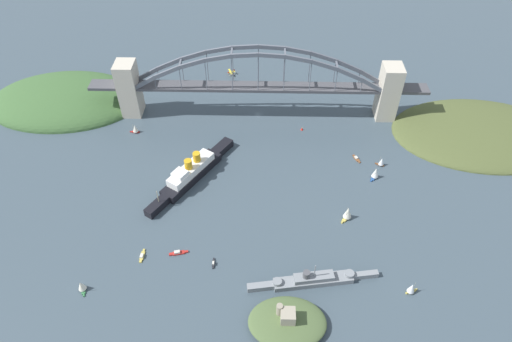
# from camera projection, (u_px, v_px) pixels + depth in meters

# --- Properties ---
(ground_plane) EXTENTS (1400.00, 1400.00, 0.00)m
(ground_plane) POSITION_uv_depth(u_px,v_px,m) (258.00, 114.00, 394.72)
(ground_plane) COLOR #3D4C56
(harbor_arch_bridge) EXTENTS (279.03, 19.02, 62.17)m
(harbor_arch_bridge) POSITION_uv_depth(u_px,v_px,m) (258.00, 88.00, 376.49)
(harbor_arch_bridge) COLOR beige
(harbor_arch_bridge) RESTS_ON ground
(headland_west_shore) EXTENTS (145.20, 97.63, 16.73)m
(headland_west_shore) POSITION_uv_depth(u_px,v_px,m) (482.00, 133.00, 375.53)
(headland_west_shore) COLOR #4C562D
(headland_west_shore) RESTS_ON ground
(headland_east_shore) EXTENTS (134.24, 92.67, 28.86)m
(headland_east_shore) POSITION_uv_depth(u_px,v_px,m) (68.00, 101.00, 408.91)
(headland_east_shore) COLOR #3D6033
(headland_east_shore) RESTS_ON ground
(ocean_liner) EXTENTS (56.45, 82.49, 19.04)m
(ocean_liner) POSITION_uv_depth(u_px,v_px,m) (192.00, 172.00, 333.90)
(ocean_liner) COLOR black
(ocean_liner) RESTS_ON ground
(naval_cruiser) EXTENTS (79.11, 15.72, 17.27)m
(naval_cruiser) POSITION_uv_depth(u_px,v_px,m) (312.00, 280.00, 270.81)
(naval_cruiser) COLOR gray
(naval_cruiser) RESTS_ON ground
(fort_island_mid_harbor) EXTENTS (43.52, 32.12, 14.85)m
(fort_island_mid_harbor) POSITION_uv_depth(u_px,v_px,m) (287.00, 322.00, 250.48)
(fort_island_mid_harbor) COLOR #4C6038
(fort_island_mid_harbor) RESTS_ON ground
(seaplane_taxiing_near_bridge) EXTENTS (7.44, 9.75, 4.87)m
(seaplane_taxiing_near_bridge) POSITION_uv_depth(u_px,v_px,m) (231.00, 73.00, 439.30)
(seaplane_taxiing_near_bridge) COLOR #B7B7B2
(seaplane_taxiing_near_bridge) RESTS_ON ground
(small_boat_0) EXTENTS (6.08, 8.27, 8.65)m
(small_boat_0) POSITION_uv_depth(u_px,v_px,m) (81.00, 286.00, 266.70)
(small_boat_0) COLOR #2D6B3D
(small_boat_0) RESTS_ON ground
(small_boat_1) EXTENTS (7.42, 8.35, 10.37)m
(small_boat_1) POSITION_uv_depth(u_px,v_px,m) (375.00, 173.00, 334.49)
(small_boat_1) COLOR #234C8C
(small_boat_1) RESTS_ON ground
(small_boat_2) EXTENTS (7.96, 4.53, 8.44)m
(small_boat_2) POSITION_uv_depth(u_px,v_px,m) (135.00, 129.00, 373.58)
(small_boat_2) COLOR #B2231E
(small_boat_2) RESTS_ON ground
(small_boat_3) EXTENTS (12.12, 4.34, 2.35)m
(small_boat_3) POSITION_uv_depth(u_px,v_px,m) (178.00, 253.00, 287.69)
(small_boat_3) COLOR #B2231E
(small_boat_3) RESTS_ON ground
(small_boat_4) EXTENTS (7.60, 5.63, 9.37)m
(small_boat_4) POSITION_uv_depth(u_px,v_px,m) (412.00, 288.00, 265.15)
(small_boat_4) COLOR gold
(small_boat_4) RESTS_ON ground
(small_boat_5) EXTENTS (1.59, 7.70, 2.24)m
(small_boat_5) POSITION_uv_depth(u_px,v_px,m) (213.00, 263.00, 281.97)
(small_boat_5) COLOR black
(small_boat_5) RESTS_ON ground
(small_boat_6) EXTENTS (2.58, 10.38, 2.10)m
(small_boat_6) POSITION_uv_depth(u_px,v_px,m) (142.00, 256.00, 286.04)
(small_boat_6) COLOR gold
(small_boat_6) RESTS_ON ground
(small_boat_7) EXTENTS (8.42, 9.13, 11.80)m
(small_boat_7) POSITION_uv_depth(u_px,v_px,m) (348.00, 213.00, 305.63)
(small_boat_7) COLOR gold
(small_boat_7) RESTS_ON ground
(small_boat_8) EXTENTS (5.36, 9.51, 1.78)m
(small_boat_8) POSITION_uv_depth(u_px,v_px,m) (356.00, 158.00, 352.12)
(small_boat_8) COLOR brown
(small_boat_8) RESTS_ON ground
(small_boat_9) EXTENTS (6.81, 5.19, 8.23)m
(small_boat_9) POSITION_uv_depth(u_px,v_px,m) (381.00, 162.00, 344.72)
(small_boat_9) COLOR brown
(small_boat_9) RESTS_ON ground
(channel_marker_buoy) EXTENTS (2.20, 2.20, 2.75)m
(channel_marker_buoy) POSITION_uv_depth(u_px,v_px,m) (302.00, 129.00, 377.96)
(channel_marker_buoy) COLOR red
(channel_marker_buoy) RESTS_ON ground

